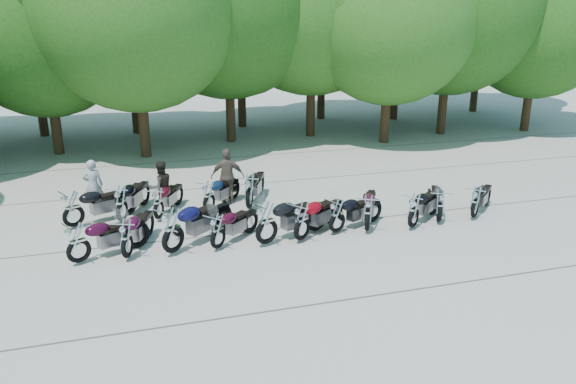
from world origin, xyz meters
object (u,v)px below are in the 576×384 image
object	(u,v)px
motorcycle_6	(337,215)
rider_0	(93,185)
motorcycle_11	(73,208)
motorcycle_1	(126,237)
motorcycle_9	(440,205)
motorcycle_14	(209,196)
rider_1	(161,187)
motorcycle_0	(78,242)
motorcycle_12	(121,203)
motorcycle_13	(158,202)
motorcycle_5	(302,220)
motorcycle_7	(368,212)
motorcycle_15	(249,191)
rider_2	(228,176)
motorcycle_3	(218,230)
motorcycle_8	(414,210)
motorcycle_2	(172,229)
motorcycle_4	(267,222)
motorcycle_10	(476,201)

from	to	relation	value
motorcycle_6	rider_0	xyz separation A→B (m)	(-6.67, 4.02, 0.24)
motorcycle_11	motorcycle_1	bearing A→B (deg)	-177.03
motorcycle_9	motorcycle_14	xyz separation A→B (m)	(-6.47, 2.75, 0.01)
motorcycle_1	rider_1	world-z (taller)	rider_1
motorcycle_0	motorcycle_12	world-z (taller)	motorcycle_12
motorcycle_12	motorcycle_13	size ratio (longest dim) A/B	1.13
rider_0	motorcycle_5	bearing A→B (deg)	141.96
motorcycle_7	motorcycle_1	bearing A→B (deg)	27.64
motorcycle_1	motorcycle_15	world-z (taller)	motorcycle_15
motorcycle_1	rider_2	distance (m)	4.87
motorcycle_6	motorcycle_7	size ratio (longest dim) A/B	0.95
motorcycle_7	rider_1	distance (m)	6.46
motorcycle_3	motorcycle_15	world-z (taller)	motorcycle_15
motorcycle_3	rider_2	bearing A→B (deg)	-56.07
motorcycle_7	motorcycle_9	distance (m)	2.35
motorcycle_6	motorcycle_15	distance (m)	3.28
motorcycle_13	rider_1	xyz separation A→B (m)	(0.16, 0.70, 0.26)
motorcycle_0	motorcycle_8	bearing A→B (deg)	-116.75
motorcycle_2	motorcycle_14	size ratio (longest dim) A/B	1.22
motorcycle_5	motorcycle_7	size ratio (longest dim) A/B	1.03
rider_2	motorcycle_9	bearing A→B (deg)	159.07
motorcycle_12	motorcycle_6	bearing A→B (deg)	-179.27
motorcycle_2	motorcycle_3	bearing A→B (deg)	-129.62
motorcycle_14	rider_0	distance (m)	3.70
motorcycle_1	rider_1	bearing A→B (deg)	-86.45
motorcycle_4	motorcycle_14	distance (m)	3.15
motorcycle_6	motorcycle_13	xyz separation A→B (m)	(-4.79, 2.53, -0.01)
motorcycle_0	motorcycle_10	distance (m)	11.38
motorcycle_8	motorcycle_12	distance (m)	8.61
motorcycle_3	motorcycle_15	bearing A→B (deg)	-69.37
motorcycle_3	rider_1	xyz separation A→B (m)	(-1.20, 3.38, 0.26)
motorcycle_2	motorcycle_10	world-z (taller)	motorcycle_2
motorcycle_15	rider_0	distance (m)	4.92
motorcycle_6	motorcycle_10	world-z (taller)	motorcycle_6
rider_1	motorcycle_6	bearing A→B (deg)	126.66
motorcycle_0	motorcycle_13	world-z (taller)	motorcycle_0
motorcycle_6	motorcycle_9	world-z (taller)	motorcycle_6
motorcycle_6	motorcycle_1	bearing A→B (deg)	67.48
motorcycle_5	motorcycle_9	xyz separation A→B (m)	(4.37, 0.20, -0.06)
motorcycle_2	motorcycle_8	xyz separation A→B (m)	(6.86, -0.15, -0.12)
motorcycle_7	rider_0	size ratio (longest dim) A/B	1.32
motorcycle_8	rider_0	world-z (taller)	rider_0
motorcycle_1	motorcycle_14	bearing A→B (deg)	-110.04
motorcycle_13	motorcycle_2	bearing A→B (deg)	122.54
motorcycle_11	motorcycle_3	bearing A→B (deg)	-151.51
motorcycle_6	rider_1	bearing A→B (deg)	31.80
motorcycle_5	motorcycle_8	size ratio (longest dim) A/B	1.06
motorcycle_2	motorcycle_3	world-z (taller)	motorcycle_2
motorcycle_0	motorcycle_7	bearing A→B (deg)	-115.78
motorcycle_0	motorcycle_13	bearing A→B (deg)	-64.78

